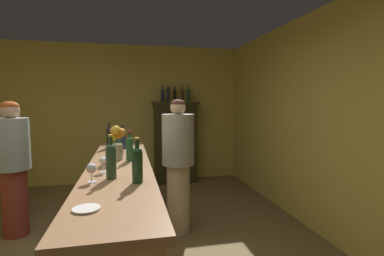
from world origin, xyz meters
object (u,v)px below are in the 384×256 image
object	(u,v)px
wine_bottle_chardonnay	(137,163)
patron_by_cabinet	(13,163)
wine_bottle_pinot	(130,148)
patron_in_grey	(15,158)
display_bottle_left	(162,95)
display_bottle_center	(175,95)
wine_glass_mid	(91,169)
display_bottle_midleft	(168,94)
wine_bottle_syrah	(109,137)
display_bottle_right	(188,95)
wine_bottle_malbec	(111,159)
wine_glass_front	(104,162)
display_cabinet	(175,140)
bar_counter	(121,215)
cheese_plate	(86,209)
bartender	(178,161)
wine_bottle_merlot	(123,139)
flower_arrangement	(117,140)
display_bottle_midright	(182,94)
wine_bottle_rose	(120,143)

from	to	relation	value
wine_bottle_chardonnay	patron_by_cabinet	bearing A→B (deg)	130.89
wine_bottle_pinot	patron_in_grey	xyz separation A→B (m)	(-1.54, 1.43, -0.31)
display_bottle_left	display_bottle_center	bearing A→B (deg)	0.00
wine_glass_mid	display_bottle_midleft	size ratio (longest dim) A/B	0.44
wine_bottle_syrah	display_bottle_right	size ratio (longest dim) A/B	0.99
wine_bottle_malbec	wine_glass_front	bearing A→B (deg)	108.33
display_bottle_left	display_cabinet	bearing A→B (deg)	0.00
bar_counter	wine_glass_mid	distance (m)	0.85
cheese_plate	bartender	size ratio (longest dim) A/B	0.09
wine_bottle_malbec	display_bottle_left	size ratio (longest dim) A/B	1.06
bar_counter	wine_bottle_merlot	world-z (taller)	wine_bottle_merlot
wine_bottle_chardonnay	flower_arrangement	distance (m)	0.91
bar_counter	patron_in_grey	distance (m)	2.16
wine_bottle_chardonnay	patron_in_grey	size ratio (longest dim) A/B	0.22
bartender	display_bottle_center	bearing A→B (deg)	-98.39
display_bottle_midright	patron_in_grey	distance (m)	2.99
wine_bottle_chardonnay	display_bottle_midleft	bearing A→B (deg)	78.64
wine_bottle_chardonnay	wine_bottle_malbec	distance (m)	0.25
wine_bottle_malbec	display_bottle_midright	bearing A→B (deg)	70.45
wine_bottle_rose	display_bottle_right	size ratio (longest dim) A/B	0.86
display_bottle_midleft	bartender	bearing A→B (deg)	-94.65
wine_bottle_syrah	cheese_plate	size ratio (longest dim) A/B	2.16
flower_arrangement	patron_in_grey	distance (m)	2.00
display_bottle_right	patron_by_cabinet	world-z (taller)	display_bottle_right
wine_bottle_merlot	wine_bottle_malbec	distance (m)	1.43
wine_bottle_chardonnay	display_bottle_midleft	distance (m)	3.59
wine_glass_front	patron_in_grey	xyz separation A→B (m)	(-1.33, 1.86, -0.27)
display_bottle_left	cheese_plate	bearing A→B (deg)	-102.59
wine_bottle_pinot	wine_glass_mid	bearing A→B (deg)	-111.04
patron_in_grey	display_bottle_midright	bearing A→B (deg)	79.01
wine_bottle_merlot	display_bottle_left	xyz separation A→B (m)	(0.72, 1.89, 0.60)
patron_by_cabinet	display_bottle_midleft	bearing A→B (deg)	74.40
display_bottle_midright	patron_in_grey	size ratio (longest dim) A/B	0.22
wine_bottle_chardonnay	cheese_plate	size ratio (longest dim) A/B	2.23
display_bottle_midleft	wine_bottle_rose	bearing A→B (deg)	-110.33
wine_glass_front	display_bottle_midleft	size ratio (longest dim) A/B	0.41
wine_glass_front	wine_glass_mid	distance (m)	0.30
display_bottle_midright	display_bottle_center	bearing A→B (deg)	-180.00
wine_glass_mid	wine_bottle_syrah	bearing A→B (deg)	88.92
wine_bottle_rose	wine_glass_front	bearing A→B (deg)	-97.90
display_cabinet	display_bottle_left	xyz separation A→B (m)	(-0.25, -0.00, 0.90)
wine_bottle_rose	wine_bottle_pinot	bearing A→B (deg)	-73.53
cheese_plate	patron_by_cabinet	world-z (taller)	patron_by_cabinet
wine_bottle_chardonnay	wine_glass_mid	size ratio (longest dim) A/B	2.36
patron_by_cabinet	flower_arrangement	bearing A→B (deg)	2.09
wine_bottle_malbec	display_bottle_midright	distance (m)	3.56
wine_bottle_merlot	flower_arrangement	xyz separation A→B (m)	(-0.05, -0.69, 0.08)
bar_counter	patron_in_grey	size ratio (longest dim) A/B	2.06
cheese_plate	display_bottle_midleft	xyz separation A→B (m)	(0.99, 3.96, 0.73)
wine_bottle_chardonnay	display_bottle_midright	xyz separation A→B (m)	(0.98, 3.47, 0.58)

